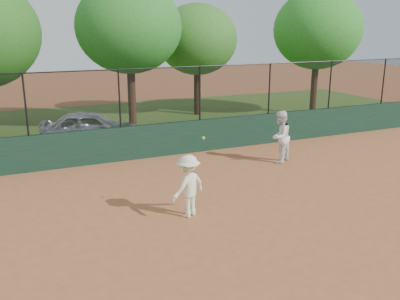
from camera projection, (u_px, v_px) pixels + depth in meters
name	position (u px, v px, depth m)	size (l,w,h in m)	color
ground	(207.00, 224.00, 10.65)	(80.00, 80.00, 0.00)	#AE6238
back_wall	(136.00, 143.00, 15.76)	(26.00, 0.20, 1.20)	#183525
grass_strip	(100.00, 126.00, 21.19)	(36.00, 12.00, 0.01)	#34541A
parked_car	(91.00, 128.00, 17.78)	(1.58, 3.92, 1.34)	#B5BAC0
player_second	(280.00, 137.00, 15.31)	(0.88, 0.69, 1.81)	white
player_main	(188.00, 186.00, 10.95)	(1.17, 0.95, 2.05)	white
fence_assembly	(133.00, 97.00, 15.31)	(26.00, 0.06, 2.00)	black
tree_2	(129.00, 27.00, 19.61)	(4.74, 4.31, 6.59)	#4A2F1A
tree_3	(197.00, 40.00, 22.89)	(4.19, 3.81, 5.73)	#372312
tree_4	(318.00, 30.00, 22.96)	(4.69, 4.26, 6.43)	#482C19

